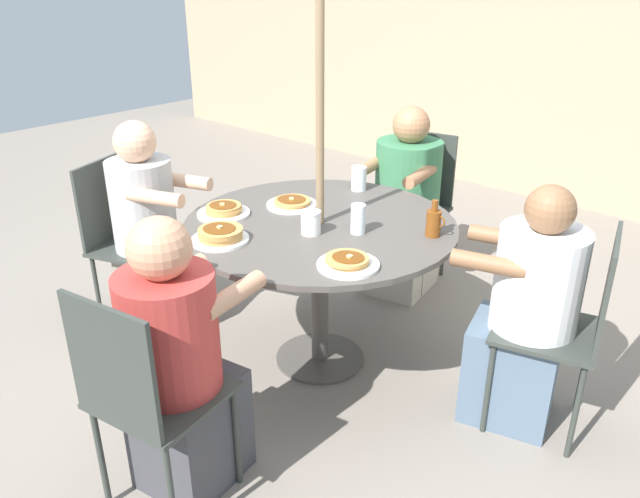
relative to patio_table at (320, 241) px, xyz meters
The scene contains 20 objects.
ground_plane 0.67m from the patio_table, ahead, with size 12.00×12.00×0.00m, color gray.
back_fence 3.12m from the patio_table, 90.00° to the left, with size 10.00×0.06×1.79m, color tan.
patio_table is the anchor object (origin of this frame).
umbrella_pole 0.53m from the patio_table, ahead, with size 0.04×0.04×2.38m, color #846B4C.
patio_chair_north 1.15m from the patio_table, 15.33° to the left, with size 0.50×0.50×0.92m.
diner_north 0.98m from the patio_table, 15.33° to the left, with size 0.54×0.46×1.09m.
patio_chair_east 1.15m from the patio_table, 99.96° to the left, with size 0.48×0.48×0.92m.
diner_east 0.98m from the patio_table, 99.96° to the left, with size 0.46×0.58×1.13m.
patio_chair_south 1.15m from the patio_table, 159.46° to the right, with size 0.53×0.53×0.92m.
diner_south 0.98m from the patio_table, 159.46° to the right, with size 0.55×0.47×1.16m.
patio_chair_west 1.15m from the patio_table, 80.18° to the right, with size 0.47×0.47×0.92m.
diner_west 0.98m from the patio_table, 80.18° to the right, with size 0.42×0.54×1.12m.
pancake_plate_a 0.28m from the patio_table, 164.83° to the left, with size 0.25×0.25×0.05m.
pancake_plate_b 0.50m from the patio_table, 111.89° to the right, with size 0.25×0.25×0.07m.
pancake_plate_c 0.49m from the patio_table, 149.94° to the right, with size 0.25×0.25×0.06m.
pancake_plate_d 0.49m from the patio_table, 34.81° to the right, with size 0.25×0.25×0.05m.
syrup_bottle 0.55m from the patio_table, 24.31° to the left, with size 0.09×0.07×0.17m.
coffee_cup 0.20m from the patio_table, 65.61° to the right, with size 0.09×0.09×0.11m.
drinking_glass_a 0.27m from the patio_table, ahead, with size 0.07×0.07×0.13m, color silver.
drinking_glass_b 0.53m from the patio_table, 107.63° to the left, with size 0.08×0.08×0.13m, color silver.
Camera 1 is at (1.79, -2.01, 1.86)m, focal length 35.00 mm.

